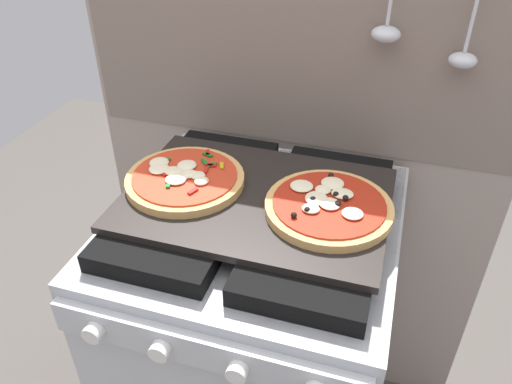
{
  "coord_description": "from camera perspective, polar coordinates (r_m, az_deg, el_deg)",
  "views": [
    {
      "loc": [
        0.25,
        -0.8,
        1.51
      ],
      "look_at": [
        0.0,
        0.0,
        0.93
      ],
      "focal_mm": 35.2,
      "sensor_mm": 36.0,
      "label": 1
    }
  ],
  "objects": [
    {
      "name": "stove",
      "position": [
        1.36,
        -0.02,
        -16.76
      ],
      "size": [
        0.6,
        0.64,
        0.9
      ],
      "color": "#B7BABF",
      "rests_on": "ground_plane"
    },
    {
      "name": "pizza_left",
      "position": [
        1.08,
        -8.08,
        1.6
      ],
      "size": [
        0.25,
        0.25,
        0.03
      ],
      "color": "tan",
      "rests_on": "baking_tray"
    },
    {
      "name": "kitchen_backsplash",
      "position": [
        1.37,
        4.2,
        2.83
      ],
      "size": [
        1.1,
        0.09,
        1.55
      ],
      "color": "gray",
      "rests_on": "ground_plane"
    },
    {
      "name": "pizza_right",
      "position": [
        0.99,
        8.23,
        -1.58
      ],
      "size": [
        0.25,
        0.25,
        0.03
      ],
      "color": "tan",
      "rests_on": "baking_tray"
    },
    {
      "name": "baking_tray",
      "position": [
        1.04,
        0.0,
        -0.81
      ],
      "size": [
        0.54,
        0.38,
        0.02
      ],
      "primitive_type": "cube",
      "color": "black",
      "rests_on": "stove"
    }
  ]
}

